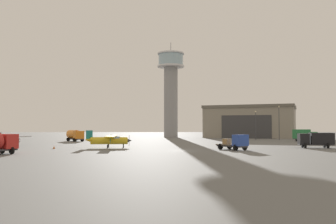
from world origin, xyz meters
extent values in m
plane|color=#60605E|center=(0.00, 0.00, 0.00)|extent=(400.00, 400.00, 0.00)
cylinder|color=gray|center=(1.75, 73.91, 13.03)|extent=(5.07, 5.07, 26.06)
cylinder|color=silver|center=(1.75, 73.91, 26.36)|extent=(9.89, 9.89, 0.60)
cylinder|color=#99B7C6|center=(1.75, 73.91, 28.74)|extent=(9.10, 9.10, 4.16)
cylinder|color=silver|center=(1.75, 73.91, 31.07)|extent=(9.89, 9.89, 0.50)
cylinder|color=#38383D|center=(1.75, 73.91, 33.32)|extent=(0.16, 0.16, 4.00)
cube|color=gray|center=(30.46, 69.86, 5.17)|extent=(35.81, 30.75, 10.33)
cube|color=#625C52|center=(30.46, 69.86, 10.83)|extent=(36.60, 31.54, 1.00)
cube|color=#38383A|center=(26.36, 60.46, 3.87)|extent=(15.28, 6.78, 7.75)
cylinder|color=gold|center=(-12.46, 8.13, 1.32)|extent=(6.81, 1.75, 1.34)
cone|color=#38383D|center=(-8.84, 8.35, 1.32)|extent=(1.03, 0.99, 0.94)
cube|color=#38383D|center=(-8.84, 8.35, 1.32)|extent=(0.07, 0.11, 2.05)
cube|color=gold|center=(-12.14, 8.15, 2.10)|extent=(2.27, 10.88, 0.22)
cylinder|color=teal|center=(-12.03, 6.43, 1.65)|extent=(0.15, 1.07, 1.47)
cylinder|color=teal|center=(-12.24, 9.88, 1.65)|extent=(0.15, 1.07, 1.47)
cube|color=#99B7C6|center=(-11.17, 8.21, 1.69)|extent=(1.25, 1.14, 0.76)
cone|color=gold|center=(-16.08, 7.91, 1.43)|extent=(1.57, 1.09, 1.00)
cube|color=teal|center=(-16.08, 7.91, 2.29)|extent=(1.19, 0.20, 1.84)
cube|color=gold|center=(-16.08, 7.91, 1.59)|extent=(1.17, 3.29, 0.11)
cylinder|color=black|center=(-9.88, 8.29, 0.32)|extent=(0.22, 0.66, 0.65)
cylinder|color=black|center=(-12.61, 6.93, 0.32)|extent=(0.22, 0.66, 0.65)
cylinder|color=black|center=(-12.75, 9.30, 0.32)|extent=(0.22, 0.66, 0.65)
cylinder|color=#B7BABF|center=(-33.98, 16.36, 1.14)|extent=(5.48, 4.24, 1.16)
cone|color=#38383D|center=(-31.38, 14.60, 1.14)|extent=(1.15, 1.14, 0.81)
cube|color=#38383D|center=(-31.38, 14.60, 1.14)|extent=(0.10, 0.11, 1.78)
cube|color=#B7BABF|center=(-33.75, 16.21, 1.81)|extent=(6.42, 8.53, 0.19)
cylinder|color=white|center=(-34.59, 14.97, 1.43)|extent=(0.58, 0.80, 1.27)
cylinder|color=white|center=(-32.91, 17.44, 1.43)|extent=(0.58, 0.80, 1.27)
cube|color=#99B7C6|center=(-33.05, 15.73, 1.46)|extent=(1.37, 1.35, 0.65)
cone|color=#B7BABF|center=(-36.58, 18.13, 1.23)|extent=(1.57, 1.46, 0.87)
cube|color=white|center=(-36.58, 18.13, 1.98)|extent=(0.91, 0.67, 1.59)
cube|color=#B7BABF|center=(-36.58, 18.13, 1.38)|extent=(2.27, 2.79, 0.09)
cylinder|color=black|center=(-32.12, 15.10, 0.28)|extent=(0.44, 0.55, 0.56)
cylinder|color=black|center=(-34.71, 15.62, 0.28)|extent=(0.44, 0.55, 0.56)
cylinder|color=black|center=(-33.56, 17.32, 0.28)|extent=(0.44, 0.55, 0.56)
cube|color=red|center=(-25.20, -5.88, 1.78)|extent=(3.17, 3.02, 2.08)
cube|color=#99B7C6|center=(-24.69, -5.13, 2.20)|extent=(1.81, 1.27, 1.04)
cylinder|color=black|center=(-26.17, -5.30, 0.50)|extent=(0.98, 0.79, 1.00)
cylinder|color=black|center=(-24.31, -6.58, 0.50)|extent=(0.98, 0.79, 1.00)
cube|color=#38383D|center=(36.12, 36.46, 0.62)|extent=(6.23, 2.59, 0.24)
cube|color=#287A42|center=(38.28, 36.75, 1.62)|extent=(1.98, 2.47, 1.75)
cube|color=#99B7C6|center=(39.06, 36.85, 1.97)|extent=(0.33, 1.92, 0.88)
cube|color=#287A42|center=(35.13, 36.33, 1.95)|extent=(4.31, 2.78, 2.41)
cylinder|color=black|center=(38.08, 37.75, 0.50)|extent=(0.40, 1.03, 1.00)
cylinder|color=black|center=(38.35, 35.73, 0.50)|extent=(0.40, 1.03, 1.00)
cylinder|color=black|center=(34.19, 37.24, 0.50)|extent=(0.40, 1.03, 1.00)
cylinder|color=black|center=(34.46, 35.21, 0.50)|extent=(0.40, 1.03, 1.00)
cube|color=#38383D|center=(-25.43, 38.20, 0.62)|extent=(5.29, 6.21, 0.24)
cube|color=orange|center=(-24.07, 36.38, 1.76)|extent=(2.96, 2.84, 2.03)
cube|color=#99B7C6|center=(-23.58, 35.71, 2.16)|extent=(1.67, 1.27, 1.02)
cylinder|color=orange|center=(-26.04, 39.03, 1.87)|extent=(4.34, 4.76, 2.26)
cylinder|color=black|center=(-23.25, 37.06, 0.50)|extent=(0.97, 0.82, 1.00)
cylinder|color=black|center=(-24.97, 35.79, 0.50)|extent=(0.97, 0.82, 1.00)
cylinder|color=black|center=(-25.70, 40.36, 0.50)|extent=(0.97, 0.82, 1.00)
cylinder|color=black|center=(-27.41, 39.09, 0.50)|extent=(0.97, 0.82, 1.00)
cube|color=#38383D|center=(25.36, 6.45, 0.62)|extent=(6.25, 2.76, 0.24)
cube|color=black|center=(23.21, 6.79, 1.68)|extent=(2.03, 2.54, 1.88)
cube|color=#99B7C6|center=(22.43, 6.91, 2.06)|extent=(0.38, 1.95, 0.94)
cube|color=black|center=(26.34, 6.30, 1.75)|extent=(4.36, 2.91, 2.03)
cylinder|color=black|center=(23.11, 5.76, 0.50)|extent=(0.43, 1.03, 1.00)
cylinder|color=black|center=(23.43, 7.81, 0.50)|extent=(0.43, 1.03, 1.00)
cylinder|color=black|center=(26.99, 5.15, 0.50)|extent=(0.43, 1.03, 1.00)
cylinder|color=black|center=(27.31, 7.20, 0.50)|extent=(0.43, 1.03, 1.00)
cube|color=#38383D|center=(8.88, 1.79, 0.62)|extent=(4.54, 5.67, 0.24)
cube|color=#2847A8|center=(9.94, 0.11, 1.66)|extent=(2.82, 2.57, 1.83)
cube|color=#99B7C6|center=(10.32, -0.49, 2.02)|extent=(1.74, 1.14, 0.92)
cube|color=brown|center=(8.38, 2.57, 0.82)|extent=(3.95, 4.36, 0.16)
cube|color=#997547|center=(8.19, 2.88, 1.35)|extent=(1.41, 1.41, 0.90)
cylinder|color=black|center=(10.80, 0.73, 0.50)|extent=(0.99, 0.77, 1.00)
cylinder|color=black|center=(9.01, -0.41, 0.50)|extent=(0.99, 0.77, 1.00)
cylinder|color=black|center=(8.89, 3.76, 0.50)|extent=(0.99, 0.77, 1.00)
cylinder|color=black|center=(7.10, 2.62, 0.50)|extent=(0.99, 0.77, 1.00)
cylinder|color=#38383D|center=(24.91, 43.88, 4.01)|extent=(0.18, 0.18, 8.01)
sphere|color=#F9E5B2|center=(24.91, 43.88, 8.23)|extent=(0.44, 0.44, 0.44)
cylinder|color=#38383D|center=(32.15, 45.01, 4.76)|extent=(0.18, 0.18, 9.52)
sphere|color=#F9E5B2|center=(32.15, 45.01, 9.74)|extent=(0.44, 0.44, 0.44)
cube|color=black|center=(-21.80, 5.62, 0.02)|extent=(0.36, 0.36, 0.04)
cone|color=orange|center=(-21.80, 5.62, 0.32)|extent=(0.30, 0.30, 0.56)
cylinder|color=white|center=(-21.80, 5.62, 0.35)|extent=(0.21, 0.21, 0.08)
camera|label=1|loc=(-4.01, -57.97, 3.87)|focal=38.19mm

